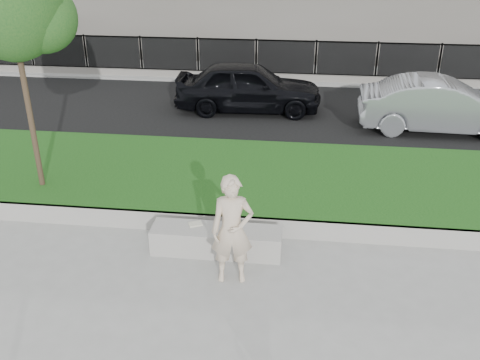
# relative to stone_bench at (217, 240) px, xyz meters

# --- Properties ---
(ground) EXTENTS (90.00, 90.00, 0.00)m
(ground) POSITION_rel_stone_bench_xyz_m (0.23, -0.40, -0.24)
(ground) COLOR gray
(ground) RESTS_ON ground
(grass_bank) EXTENTS (34.00, 4.00, 0.40)m
(grass_bank) POSITION_rel_stone_bench_xyz_m (0.23, 2.60, -0.04)
(grass_bank) COLOR #0E360D
(grass_bank) RESTS_ON ground
(grass_kerb) EXTENTS (34.00, 0.08, 0.40)m
(grass_kerb) POSITION_rel_stone_bench_xyz_m (0.23, 0.64, -0.04)
(grass_kerb) COLOR gray
(grass_kerb) RESTS_ON ground
(street) EXTENTS (34.00, 7.00, 0.04)m
(street) POSITION_rel_stone_bench_xyz_m (0.23, 8.10, -0.22)
(street) COLOR black
(street) RESTS_ON ground
(far_pavement) EXTENTS (34.00, 3.00, 0.12)m
(far_pavement) POSITION_rel_stone_bench_xyz_m (0.23, 12.60, -0.18)
(far_pavement) COLOR gray
(far_pavement) RESTS_ON ground
(iron_fence) EXTENTS (32.00, 0.30, 1.50)m
(iron_fence) POSITION_rel_stone_bench_xyz_m (0.23, 11.60, 0.30)
(iron_fence) COLOR slate
(iron_fence) RESTS_ON far_pavement
(stone_bench) EXTENTS (2.37, 0.59, 0.48)m
(stone_bench) POSITION_rel_stone_bench_xyz_m (0.00, 0.00, 0.00)
(stone_bench) COLOR gray
(stone_bench) RESTS_ON ground
(man) EXTENTS (0.76, 0.56, 1.91)m
(man) POSITION_rel_stone_bench_xyz_m (0.40, -0.77, 0.71)
(man) COLOR beige
(man) RESTS_ON ground
(book) EXTENTS (0.29, 0.26, 0.03)m
(book) POSITION_rel_stone_bench_xyz_m (-0.41, 0.11, 0.26)
(book) COLOR beige
(book) RESTS_ON stone_bench
(car_dark) EXTENTS (4.63, 2.04, 1.55)m
(car_dark) POSITION_rel_stone_bench_xyz_m (-0.29, 8.08, 0.57)
(car_dark) COLOR black
(car_dark) RESTS_ON street
(car_silver) EXTENTS (4.61, 1.71, 1.51)m
(car_silver) POSITION_rel_stone_bench_xyz_m (5.34, 6.92, 0.55)
(car_silver) COLOR #9A9CA2
(car_silver) RESTS_ON street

